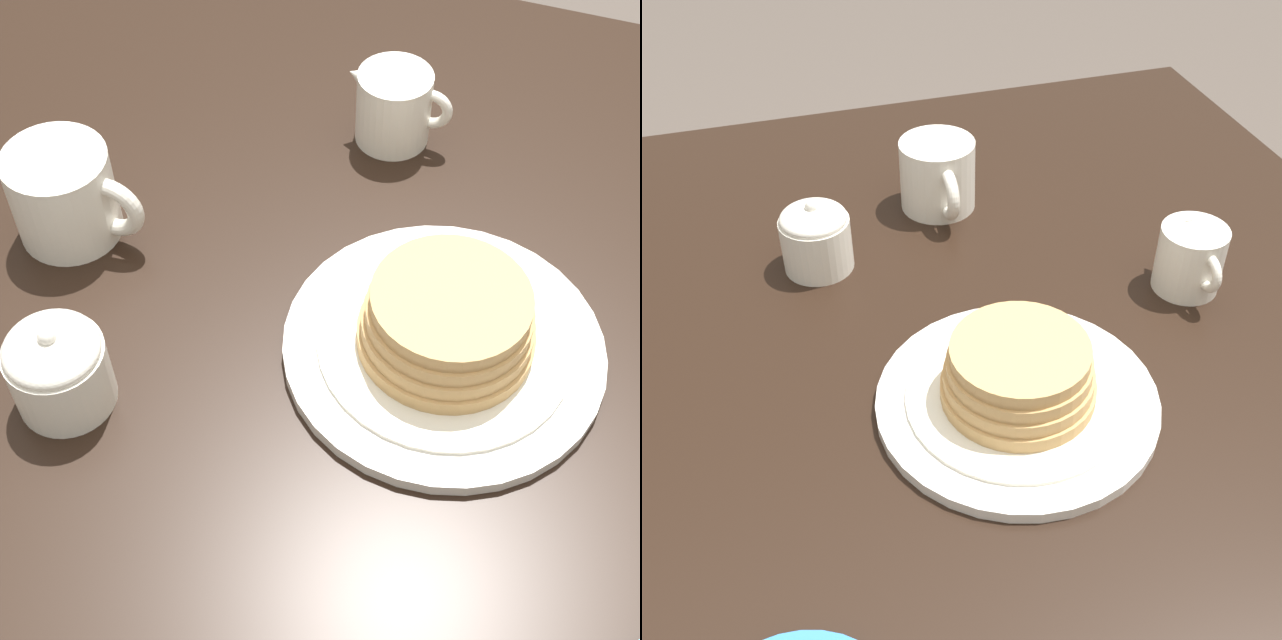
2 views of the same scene
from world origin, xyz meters
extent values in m
cube|color=black|center=(0.00, 0.00, 0.72)|extent=(1.39, 0.97, 0.03)
cube|color=black|center=(-0.63, 0.42, 0.35)|extent=(0.07, 0.07, 0.70)
cylinder|color=white|center=(-0.04, -0.02, 0.74)|extent=(0.26, 0.26, 0.01)
cylinder|color=white|center=(-0.04, -0.02, 0.75)|extent=(0.21, 0.21, 0.00)
cylinder|color=tan|center=(-0.04, -0.02, 0.76)|extent=(0.14, 0.14, 0.01)
cylinder|color=tan|center=(-0.04, -0.02, 0.77)|extent=(0.14, 0.14, 0.01)
cylinder|color=tan|center=(-0.04, -0.02, 0.79)|extent=(0.13, 0.13, 0.01)
cylinder|color=tan|center=(-0.04, -0.02, 0.80)|extent=(0.13, 0.13, 0.01)
cylinder|color=silver|center=(-0.40, 0.00, 0.78)|extent=(0.09, 0.09, 0.09)
torus|color=silver|center=(-0.35, 0.00, 0.78)|extent=(0.06, 0.01, 0.06)
cylinder|color=brown|center=(-0.40, 0.00, 0.81)|extent=(0.08, 0.08, 0.00)
cylinder|color=silver|center=(-0.16, 0.22, 0.77)|extent=(0.07, 0.07, 0.07)
cone|color=silver|center=(-0.19, 0.22, 0.80)|extent=(0.03, 0.03, 0.04)
torus|color=silver|center=(-0.13, 0.22, 0.78)|extent=(0.04, 0.01, 0.04)
cylinder|color=silver|center=(-0.31, -0.16, 0.76)|extent=(0.08, 0.08, 0.06)
ellipsoid|color=silver|center=(-0.31, -0.16, 0.80)|extent=(0.07, 0.07, 0.03)
sphere|color=silver|center=(-0.31, -0.16, 0.81)|extent=(0.01, 0.01, 0.01)
camera|label=1|loc=(0.02, -0.50, 1.39)|focal=55.00mm
camera|label=2|loc=(0.43, -0.22, 1.28)|focal=45.00mm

